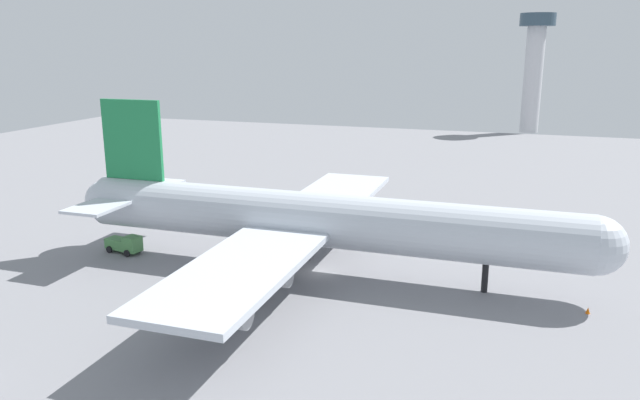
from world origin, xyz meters
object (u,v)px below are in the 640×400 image
(cargo_loader, at_px, (125,244))
(safety_cone_nose, at_px, (588,310))
(cargo_airplane, at_px, (318,221))
(catering_truck, at_px, (130,206))
(control_tower, at_px, (534,62))

(cargo_loader, height_order, safety_cone_nose, cargo_loader)
(cargo_airplane, xyz_separation_m, catering_truck, (-37.05, 15.48, -5.27))
(safety_cone_nose, xyz_separation_m, control_tower, (-5.49, 136.61, 20.77))
(cargo_loader, height_order, control_tower, control_tower)
(cargo_loader, distance_m, catering_truck, 20.26)
(control_tower, bearing_deg, cargo_airplane, -100.13)
(cargo_loader, relative_size, control_tower, 0.15)
(cargo_airplane, relative_size, safety_cone_nose, 98.72)
(cargo_loader, bearing_deg, control_tower, 69.82)
(cargo_loader, xyz_separation_m, safety_cone_nose, (55.32, -1.04, -0.89))
(catering_truck, bearing_deg, control_tower, 62.79)
(cargo_airplane, distance_m, cargo_loader, 26.41)
(cargo_airplane, bearing_deg, control_tower, 79.87)
(cargo_airplane, xyz_separation_m, safety_cone_nose, (29.45, -2.45, -6.03))
(catering_truck, distance_m, control_tower, 134.93)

